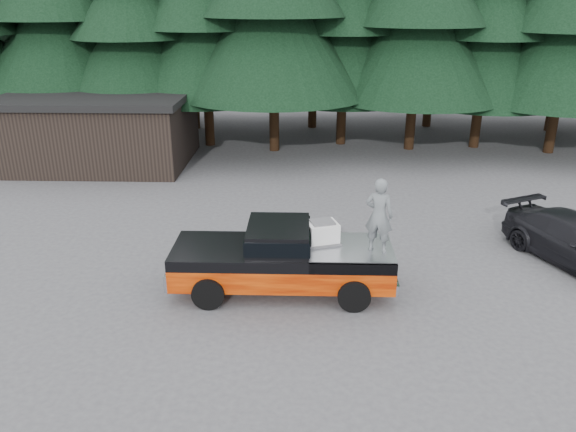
{
  "coord_description": "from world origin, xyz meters",
  "views": [
    {
      "loc": [
        0.57,
        -13.75,
        7.5
      ],
      "look_at": [
        0.15,
        0.0,
        2.06
      ],
      "focal_mm": 35.0,
      "sensor_mm": 36.0,
      "label": 1
    }
  ],
  "objects_px": {
    "pickup_truck": "(282,268)",
    "man_on_bed": "(379,215)",
    "air_compressor": "(322,233)",
    "utility_building": "(102,128)"
  },
  "relations": [
    {
      "from": "pickup_truck",
      "to": "air_compressor",
      "type": "distance_m",
      "value": 1.43
    },
    {
      "from": "air_compressor",
      "to": "pickup_truck",
      "type": "bearing_deg",
      "value": 176.03
    },
    {
      "from": "pickup_truck",
      "to": "air_compressor",
      "type": "bearing_deg",
      "value": 13.34
    },
    {
      "from": "pickup_truck",
      "to": "air_compressor",
      "type": "relative_size",
      "value": 7.56
    },
    {
      "from": "pickup_truck",
      "to": "utility_building",
      "type": "relative_size",
      "value": 0.71
    },
    {
      "from": "pickup_truck",
      "to": "man_on_bed",
      "type": "relative_size",
      "value": 3.05
    },
    {
      "from": "pickup_truck",
      "to": "man_on_bed",
      "type": "height_order",
      "value": "man_on_bed"
    },
    {
      "from": "pickup_truck",
      "to": "man_on_bed",
      "type": "xyz_separation_m",
      "value": [
        2.46,
        -0.24,
        1.65
      ]
    },
    {
      "from": "man_on_bed",
      "to": "utility_building",
      "type": "height_order",
      "value": "utility_building"
    },
    {
      "from": "air_compressor",
      "to": "utility_building",
      "type": "distance_m",
      "value": 15.69
    }
  ]
}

